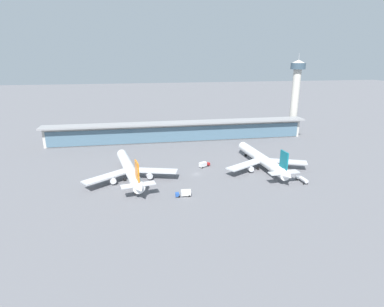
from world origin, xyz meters
name	(u,v)px	position (x,y,z in m)	size (l,w,h in m)	color
ground_plane	(196,174)	(0.00, 0.00, 0.00)	(1200.00, 1200.00, 0.00)	slate
airliner_left_stand	(130,169)	(-36.35, -0.52, 5.48)	(49.44, 65.05, 17.39)	white
airliner_centre_stand	(262,159)	(39.90, 2.93, 5.48)	(50.12, 65.35, 17.39)	white
service_truck_near_nose_blue	(184,193)	(-10.86, -26.92, 1.69)	(7.32, 2.45, 3.10)	#234C9E
service_truck_under_wing_grey	(302,179)	(52.71, -20.75, 1.71)	(3.09, 8.75, 2.95)	gray
service_truck_mid_apron_red	(204,164)	(6.73, 10.94, 1.69)	(7.41, 5.82, 3.10)	#B21E1E
terminal_building	(179,131)	(0.00, 71.89, 7.87)	(199.78, 12.80, 15.20)	beige
control_tower	(296,90)	(100.69, 85.13, 35.57)	(12.00, 12.00, 65.05)	beige
safety_cone_alpha	(135,193)	(-33.65, -19.93, 0.32)	(0.62, 0.62, 0.70)	orange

